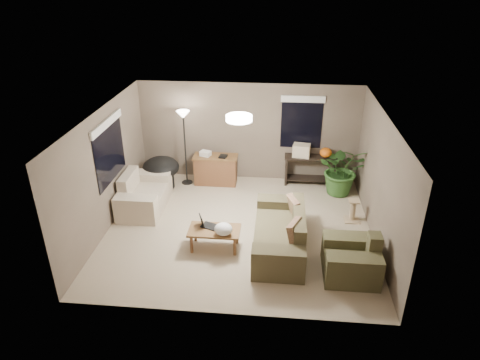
# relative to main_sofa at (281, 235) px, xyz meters

# --- Properties ---
(room_shell) EXTENTS (5.50, 5.50, 5.50)m
(room_shell) POSITION_rel_main_sofa_xyz_m (-0.88, 0.60, 0.96)
(room_shell) COLOR tan
(room_shell) RESTS_ON ground
(main_sofa) EXTENTS (0.95, 2.20, 0.85)m
(main_sofa) POSITION_rel_main_sofa_xyz_m (0.00, 0.00, 0.00)
(main_sofa) COLOR brown
(main_sofa) RESTS_ON ground
(throw_pillows) EXTENTS (0.39, 1.40, 0.47)m
(throw_pillows) POSITION_rel_main_sofa_xyz_m (0.26, 0.00, 0.36)
(throw_pillows) COLOR #8C7251
(throw_pillows) RESTS_ON main_sofa
(loveseat) EXTENTS (0.90, 1.60, 0.85)m
(loveseat) POSITION_rel_main_sofa_xyz_m (-3.15, 1.30, 0.00)
(loveseat) COLOR beige
(loveseat) RESTS_ON ground
(armchair) EXTENTS (0.95, 1.00, 0.85)m
(armchair) POSITION_rel_main_sofa_xyz_m (1.25, -0.69, 0.00)
(armchair) COLOR #49462B
(armchair) RESTS_ON ground
(coffee_table) EXTENTS (1.00, 0.55, 0.42)m
(coffee_table) POSITION_rel_main_sofa_xyz_m (-1.30, -0.13, 0.06)
(coffee_table) COLOR brown
(coffee_table) RESTS_ON ground
(laptop) EXTENTS (0.43, 0.34, 0.24)m
(laptop) POSITION_rel_main_sofa_xyz_m (-1.46, -0.03, 0.19)
(laptop) COLOR black
(laptop) RESTS_ON coffee_table
(plastic_bag) EXTENTS (0.41, 0.39, 0.24)m
(plastic_bag) POSITION_rel_main_sofa_xyz_m (-1.10, -0.28, 0.24)
(plastic_bag) COLOR white
(plastic_bag) RESTS_ON coffee_table
(desk) EXTENTS (1.10, 0.50, 0.75)m
(desk) POSITION_rel_main_sofa_xyz_m (-1.68, 2.67, 0.08)
(desk) COLOR brown
(desk) RESTS_ON ground
(desk_papers) EXTENTS (0.71, 0.31, 0.12)m
(desk_papers) POSITION_rel_main_sofa_xyz_m (-1.84, 2.66, 0.51)
(desk_papers) COLOR silver
(desk_papers) RESTS_ON desk
(console_table) EXTENTS (1.30, 0.40, 0.75)m
(console_table) POSITION_rel_main_sofa_xyz_m (0.70, 2.87, 0.14)
(console_table) COLOR black
(console_table) RESTS_ON ground
(pumpkin) EXTENTS (0.37, 0.37, 0.24)m
(pumpkin) POSITION_rel_main_sofa_xyz_m (1.05, 2.87, 0.58)
(pumpkin) COLOR orange
(pumpkin) RESTS_ON console_table
(cardboard_box) EXTENTS (0.46, 0.37, 0.31)m
(cardboard_box) POSITION_rel_main_sofa_xyz_m (0.45, 2.87, 0.61)
(cardboard_box) COLOR beige
(cardboard_box) RESTS_ON console_table
(papasan_chair) EXTENTS (1.12, 1.12, 0.80)m
(papasan_chair) POSITION_rel_main_sofa_xyz_m (-2.99, 2.31, 0.17)
(papasan_chair) COLOR black
(papasan_chair) RESTS_ON ground
(floor_lamp) EXTENTS (0.32, 0.32, 1.91)m
(floor_lamp) POSITION_rel_main_sofa_xyz_m (-2.42, 2.62, 1.30)
(floor_lamp) COLOR black
(floor_lamp) RESTS_ON ground
(ceiling_fixture) EXTENTS (0.50, 0.50, 0.10)m
(ceiling_fixture) POSITION_rel_main_sofa_xyz_m (-0.88, 0.60, 2.15)
(ceiling_fixture) COLOR white
(ceiling_fixture) RESTS_ON room_shell
(houseplant) EXTENTS (1.14, 1.27, 0.99)m
(houseplant) POSITION_rel_main_sofa_xyz_m (1.43, 2.42, 0.20)
(houseplant) COLOR #2D5923
(houseplant) RESTS_ON ground
(cat_scratching_post) EXTENTS (0.32, 0.32, 0.50)m
(cat_scratching_post) POSITION_rel_main_sofa_xyz_m (1.54, 1.15, -0.08)
(cat_scratching_post) COLOR tan
(cat_scratching_post) RESTS_ON ground
(window_left) EXTENTS (0.05, 1.56, 1.33)m
(window_left) POSITION_rel_main_sofa_xyz_m (-3.61, 0.90, 1.49)
(window_left) COLOR black
(window_left) RESTS_ON room_shell
(window_back) EXTENTS (1.06, 0.05, 1.33)m
(window_back) POSITION_rel_main_sofa_xyz_m (0.42, 3.07, 1.49)
(window_back) COLOR black
(window_back) RESTS_ON room_shell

